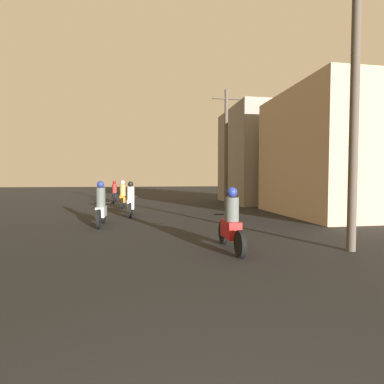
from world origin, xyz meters
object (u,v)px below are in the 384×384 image
Objects in this scene: motorcycle_white at (131,202)px; building_right_far at (269,157)px; motorcycle_silver at (101,208)px; motorcycle_black at (115,194)px; motorcycle_red at (231,225)px; motorcycle_orange at (123,197)px; utility_pole_near at (355,100)px; building_right_near at (328,154)px; utility_pole_far at (226,146)px.

building_right_far is (9.24, 6.06, 2.56)m from motorcycle_white.
building_right_far reaches higher than motorcycle_silver.
building_right_far is at bearing -16.79° from motorcycle_black.
motorcycle_orange is (-3.15, 10.85, 0.02)m from motorcycle_red.
utility_pole_near is (-3.96, -13.50, 0.28)m from building_right_far.
utility_pole_far is at bearing 129.96° from building_right_near.
utility_pole_near is (5.87, -11.37, 2.84)m from motorcycle_orange.
utility_pole_near is at bearing -56.43° from motorcycle_orange.
motorcycle_white is (-2.56, 6.92, 0.02)m from motorcycle_red.
motorcycle_silver is at bearing -86.70° from motorcycle_orange.
motorcycle_silver is at bearing -107.57° from motorcycle_white.
building_right_near is 5.62m from utility_pole_far.
motorcycle_red is 5.49m from motorcycle_silver.
utility_pole_far is at bearing -42.44° from motorcycle_black.
motorcycle_black is 11.06m from building_right_far.
building_right_far is 0.95× the size of utility_pole_far.
motorcycle_silver is 13.65m from building_right_far.
motorcycle_silver is 2.83m from motorcycle_white.
utility_pole_far reaches higher than building_right_far.
motorcycle_red is 7.38m from motorcycle_white.
motorcycle_white is 0.31× the size of utility_pole_near.
motorcycle_orange reaches higher than motorcycle_black.
motorcycle_orange is 0.90× the size of motorcycle_black.
motorcycle_red is 1.03× the size of motorcycle_orange.
motorcycle_silver is at bearing -95.27° from motorcycle_black.
motorcycle_silver reaches higher than motorcycle_orange.
utility_pole_far is (6.68, -4.61, 2.90)m from motorcycle_black.
utility_pole_far reaches higher than utility_pole_near.
motorcycle_orange reaches higher than motorcycle_white.
utility_pole_far is (5.88, -0.80, 2.90)m from motorcycle_orange.
motorcycle_orange is (0.34, 6.60, -0.01)m from motorcycle_silver.
motorcycle_silver is 0.91× the size of motorcycle_white.
building_right_far is (10.63, -1.68, 2.57)m from motorcycle_black.
building_right_far is at bearing 34.90° from motorcycle_white.
motorcycle_silver reaches higher than motorcycle_red.
motorcycle_white is at bearing 70.17° from motorcycle_silver.
building_right_far is at bearing 36.60° from utility_pole_far.
motorcycle_red is 0.93× the size of motorcycle_black.
motorcycle_red is at bearing -82.73° from motorcycle_black.
motorcycle_red is 10.81m from utility_pole_far.
utility_pole_near is at bearing -18.78° from motorcycle_red.
utility_pole_far is (-3.58, 4.27, 0.73)m from building_right_near.
building_right_far is (10.17, 8.73, 2.55)m from motorcycle_silver.
motorcycle_silver is 0.28× the size of utility_pole_far.
motorcycle_silver is at bearing 142.52° from utility_pole_near.
utility_pole_far is (2.73, 10.04, 2.92)m from motorcycle_red.
building_right_far reaches higher than motorcycle_white.
motorcycle_silver reaches higher than motorcycle_white.
motorcycle_silver is 8.33m from utility_pole_near.
motorcycle_silver is at bearing -139.34° from building_right_far.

